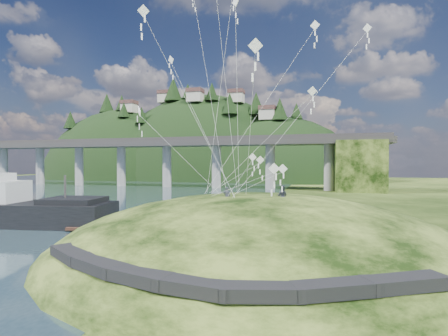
# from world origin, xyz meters

# --- Properties ---
(ground) EXTENTS (320.00, 320.00, 0.00)m
(ground) POSITION_xyz_m (0.00, 0.00, 0.00)
(ground) COLOR black
(ground) RESTS_ON ground
(grass_hill) EXTENTS (36.00, 32.00, 13.00)m
(grass_hill) POSITION_xyz_m (8.00, 2.00, -1.50)
(grass_hill) COLOR black
(grass_hill) RESTS_ON ground
(footpath) EXTENTS (22.29, 5.84, 0.83)m
(footpath) POSITION_xyz_m (7.46, -9.74, 2.08)
(footpath) COLOR black
(footpath) RESTS_ON ground
(bridge) EXTENTS (160.00, 11.00, 15.00)m
(bridge) POSITION_xyz_m (-26.46, 70.07, 9.70)
(bridge) COLOR #2D2B2B
(bridge) RESTS_ON ground
(far_ridge) EXTENTS (153.00, 70.00, 94.50)m
(far_ridge) POSITION_xyz_m (-43.58, 122.17, -7.44)
(far_ridge) COLOR black
(far_ridge) RESTS_ON ground
(work_barge) EXTENTS (23.90, 9.85, 8.12)m
(work_barge) POSITION_xyz_m (-22.86, 7.54, 2.03)
(work_barge) COLOR black
(work_barge) RESTS_ON ground
(wooden_dock) EXTENTS (12.06, 5.48, 0.86)m
(wooden_dock) POSITION_xyz_m (-8.02, 8.08, 0.38)
(wooden_dock) COLOR #361E16
(wooden_dock) RESTS_ON ground
(kite_flyers) EXTENTS (4.90, 1.59, 1.68)m
(kite_flyers) POSITION_xyz_m (8.90, 0.97, 5.74)
(kite_flyers) COLOR #292C37
(kite_flyers) RESTS_ON ground
(kite_swarm) EXTENTS (18.96, 15.43, 20.48)m
(kite_swarm) POSITION_xyz_m (6.67, 1.68, 15.69)
(kite_swarm) COLOR white
(kite_swarm) RESTS_ON ground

